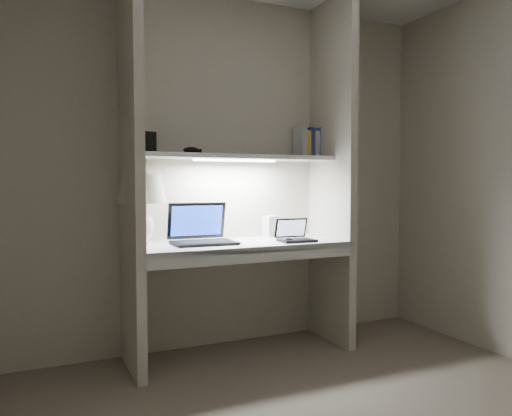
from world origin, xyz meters
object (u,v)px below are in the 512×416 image
laptop_main (201,234)px  speaker (271,226)px  laptop_netbook (295,236)px  table_lamp (142,197)px  book_row (310,144)px

laptop_main → speaker: 0.62m
laptop_main → speaker: (0.60, 0.15, 0.02)m
laptop_netbook → laptop_main: bearing=168.4°
table_lamp → laptop_netbook: 1.07m
speaker → table_lamp: bearing=165.8°
laptop_main → speaker: laptop_main is taller
speaker → laptop_main: bearing=175.0°
laptop_main → laptop_netbook: (0.62, -0.17, -0.02)m
laptop_netbook → speaker: 0.33m
speaker → book_row: size_ratio=0.70×
table_lamp → laptop_main: 0.46m
table_lamp → book_row: 1.34m
laptop_main → laptop_netbook: size_ratio=1.66×
laptop_netbook → speaker: same height
book_row → laptop_netbook: bearing=-134.8°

